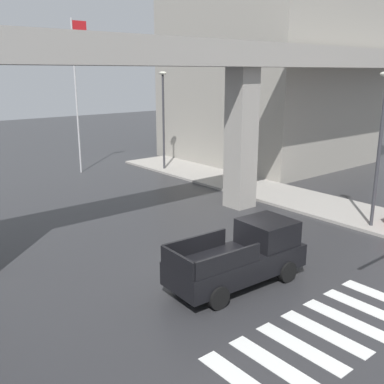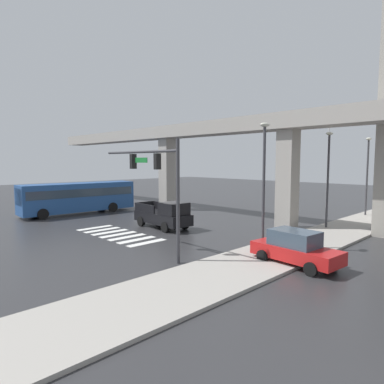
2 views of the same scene
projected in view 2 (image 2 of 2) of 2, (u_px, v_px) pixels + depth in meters
The scene contains 12 objects.
ground_plane at pixel (171, 225), 26.67m from camera, with size 120.00×120.00×0.00m, color #2D2D30.
crosswalk_stripes at pixel (118, 235), 23.29m from camera, with size 7.15×2.80×0.01m.
elevated_overpass at pixel (218, 135), 29.83m from camera, with size 56.47×2.23×8.66m.
sidewalk_east at pixel (307, 243), 20.60m from camera, with size 4.00×36.00×0.15m, color #9E9991.
pickup_truck at pixel (165, 215), 25.47m from camera, with size 5.19×2.29×2.08m.
city_bus at pixel (79, 196), 32.60m from camera, with size 3.22×10.92×2.99m.
sedan_red at pixel (295, 248), 16.38m from camera, with size 4.43×2.22×1.72m.
traffic_signal_mast at pixel (156, 175), 17.59m from camera, with size 6.49×0.32×6.20m.
street_lamp_near_corner at pixel (264, 171), 18.93m from camera, with size 0.44×0.70×7.24m.
street_lamp_mid_block at pixel (328, 168), 24.78m from camera, with size 0.44×0.70×7.24m.
street_lamp_far_north at pixel (367, 167), 30.56m from camera, with size 0.44×0.70×7.24m.
flagpole at pixel (329, 151), 36.38m from camera, with size 1.16×0.12×10.76m.
Camera 2 is at (19.99, -17.20, 5.08)m, focal length 31.34 mm.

